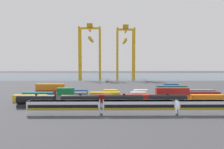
% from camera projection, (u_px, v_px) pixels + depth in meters
% --- Properties ---
extents(ground_plane, '(420.00, 420.00, 0.00)m').
position_uv_depth(ground_plane, '(108.00, 87.00, 119.57)').
color(ground_plane, '#424247').
extents(harbour_water, '(400.00, 110.00, 0.01)m').
position_uv_depth(harbour_water, '(109.00, 76.00, 212.12)').
color(harbour_water, '#384C60').
rests_on(harbour_water, ground_plane).
extents(passenger_train, '(61.99, 3.14, 3.90)m').
position_uv_depth(passenger_train, '(138.00, 107.00, 56.29)').
color(passenger_train, silver).
rests_on(passenger_train, ground_plane).
extents(freight_tank_row, '(55.10, 2.98, 4.44)m').
position_uv_depth(freight_tank_row, '(102.00, 101.00, 65.33)').
color(freight_tank_row, '#232326').
rests_on(freight_tank_row, ground_plane).
extents(shipping_container_0, '(12.10, 2.44, 2.60)m').
position_uv_depth(shipping_container_0, '(30.00, 98.00, 74.01)').
color(shipping_container_0, gold).
rests_on(shipping_container_0, ground_plane).
extents(shipping_container_1, '(6.04, 2.44, 2.60)m').
position_uv_depth(shipping_container_1, '(66.00, 98.00, 74.13)').
color(shipping_container_1, slate).
rests_on(shipping_container_1, ground_plane).
extents(shipping_container_2, '(6.04, 2.44, 2.60)m').
position_uv_depth(shipping_container_2, '(66.00, 91.00, 73.97)').
color(shipping_container_2, '#197538').
rests_on(shipping_container_2, shipping_container_1).
extents(shipping_container_3, '(6.04, 2.44, 2.60)m').
position_uv_depth(shipping_container_3, '(101.00, 98.00, 74.25)').
color(shipping_container_3, maroon).
rests_on(shipping_container_3, ground_plane).
extents(shipping_container_4, '(12.10, 2.44, 2.60)m').
position_uv_depth(shipping_container_4, '(137.00, 98.00, 74.37)').
color(shipping_container_4, '#AD211C').
rests_on(shipping_container_4, ground_plane).
extents(shipping_container_5, '(12.10, 2.44, 2.60)m').
position_uv_depth(shipping_container_5, '(172.00, 98.00, 74.49)').
color(shipping_container_5, orange).
rests_on(shipping_container_5, ground_plane).
extents(shipping_container_6, '(12.10, 2.44, 2.60)m').
position_uv_depth(shipping_container_6, '(172.00, 91.00, 74.33)').
color(shipping_container_6, '#AD211C').
rests_on(shipping_container_6, shipping_container_5).
extents(shipping_container_7, '(12.10, 2.44, 2.60)m').
position_uv_depth(shipping_container_7, '(207.00, 98.00, 74.61)').
color(shipping_container_7, orange).
rests_on(shipping_container_7, ground_plane).
extents(shipping_container_8, '(12.10, 2.44, 2.60)m').
position_uv_depth(shipping_container_8, '(38.00, 95.00, 80.80)').
color(shipping_container_8, '#146066').
rests_on(shipping_container_8, ground_plane).
extents(shipping_container_9, '(12.10, 2.44, 2.60)m').
position_uv_depth(shipping_container_9, '(72.00, 95.00, 80.93)').
color(shipping_container_9, slate).
rests_on(shipping_container_9, ground_plane).
extents(shipping_container_10, '(12.10, 2.44, 2.60)m').
position_uv_depth(shipping_container_10, '(105.00, 95.00, 81.05)').
color(shipping_container_10, gold).
rests_on(shipping_container_10, ground_plane).
extents(shipping_container_11, '(6.04, 2.44, 2.60)m').
position_uv_depth(shipping_container_11, '(138.00, 95.00, 81.17)').
color(shipping_container_11, silver).
rests_on(shipping_container_11, ground_plane).
extents(shipping_container_12, '(12.10, 2.44, 2.60)m').
position_uv_depth(shipping_container_12, '(171.00, 95.00, 81.30)').
color(shipping_container_12, gold).
rests_on(shipping_container_12, ground_plane).
extents(shipping_container_13, '(12.10, 2.44, 2.60)m').
position_uv_depth(shipping_container_13, '(172.00, 89.00, 81.13)').
color(shipping_container_13, '#146066').
rests_on(shipping_container_13, shipping_container_12).
extents(shipping_container_14, '(12.10, 2.44, 2.60)m').
position_uv_depth(shipping_container_14, '(204.00, 95.00, 81.42)').
color(shipping_container_14, maroon).
rests_on(shipping_container_14, ground_plane).
extents(shipping_container_15, '(12.10, 2.44, 2.60)m').
position_uv_depth(shipping_container_15, '(50.00, 93.00, 87.62)').
color(shipping_container_15, '#AD211C').
rests_on(shipping_container_15, ground_plane).
extents(shipping_container_16, '(12.10, 2.44, 2.60)m').
position_uv_depth(shipping_container_16, '(50.00, 87.00, 87.46)').
color(shipping_container_16, orange).
rests_on(shipping_container_16, shipping_container_15).
extents(shipping_container_17, '(6.04, 2.44, 2.60)m').
position_uv_depth(shipping_container_17, '(81.00, 93.00, 87.74)').
color(shipping_container_17, '#1C4299').
rests_on(shipping_container_17, ground_plane).
extents(shipping_container_18, '(6.04, 2.44, 2.60)m').
position_uv_depth(shipping_container_18, '(111.00, 93.00, 87.86)').
color(shipping_container_18, gold).
rests_on(shipping_container_18, ground_plane).
extents(shipping_container_19, '(6.04, 2.44, 2.60)m').
position_uv_depth(shipping_container_19, '(141.00, 93.00, 87.98)').
color(shipping_container_19, silver).
rests_on(shipping_container_19, ground_plane).
extents(shipping_container_20, '(6.04, 2.44, 2.60)m').
position_uv_depth(shipping_container_20, '(171.00, 93.00, 88.10)').
color(shipping_container_20, maroon).
rests_on(shipping_container_20, ground_plane).
extents(shipping_container_21, '(6.04, 2.44, 2.60)m').
position_uv_depth(shipping_container_21, '(171.00, 87.00, 87.94)').
color(shipping_container_21, '#1C4299').
rests_on(shipping_container_21, shipping_container_20).
extents(shipping_container_22, '(12.10, 2.44, 2.60)m').
position_uv_depth(shipping_container_22, '(201.00, 92.00, 88.23)').
color(shipping_container_22, slate).
rests_on(shipping_container_22, ground_plane).
extents(gantry_crane_west, '(19.04, 34.93, 48.03)m').
position_uv_depth(gantry_crane_west, '(90.00, 46.00, 176.22)').
color(gantry_crane_west, gold).
rests_on(gantry_crane_west, ground_plane).
extents(gantry_crane_central, '(15.87, 34.29, 47.00)m').
position_uv_depth(gantry_crane_central, '(125.00, 47.00, 176.37)').
color(gantry_crane_central, gold).
rests_on(gantry_crane_central, ground_plane).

